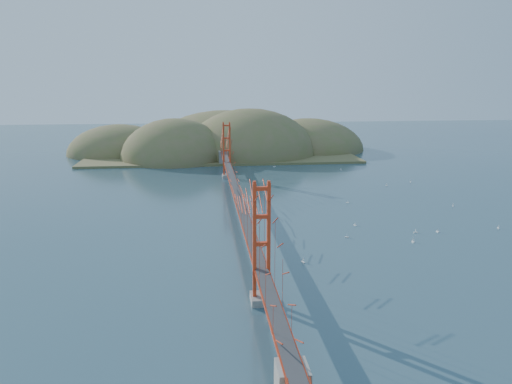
{
  "coord_description": "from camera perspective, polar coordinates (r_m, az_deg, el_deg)",
  "views": [
    {
      "loc": [
        -5.29,
        -73.17,
        20.73
      ],
      "look_at": [
        2.81,
        0.0,
        3.73
      ],
      "focal_mm": 35.0,
      "sensor_mm": 36.0,
      "label": 1
    }
  ],
  "objects": [
    {
      "name": "far_headlands",
      "position": [
        143.39,
        -3.26,
        4.67
      ],
      "size": [
        84.0,
        58.0,
        25.0
      ],
      "color": "brown",
      "rests_on": "ground"
    },
    {
      "name": "sailboat_8",
      "position": [
        100.47,
        14.7,
        0.75
      ],
      "size": [
        0.55,
        0.55,
        0.58
      ],
      "color": "white",
      "rests_on": "ground"
    },
    {
      "name": "sailboat_9",
      "position": [
        105.38,
        17.25,
        1.14
      ],
      "size": [
        0.47,
        0.5,
        0.56
      ],
      "color": "white",
      "rests_on": "ground"
    },
    {
      "name": "sailboat_0",
      "position": [
        72.89,
        20.06,
        -4.22
      ],
      "size": [
        0.46,
        0.53,
        0.61
      ],
      "color": "white",
      "rests_on": "ground"
    },
    {
      "name": "sailboat_5",
      "position": [
        77.92,
        25.97,
        -3.67
      ],
      "size": [
        0.5,
        0.53,
        0.59
      ],
      "color": "white",
      "rests_on": "ground"
    },
    {
      "name": "sailboat_2",
      "position": [
        71.58,
        17.77,
        -4.35
      ],
      "size": [
        0.55,
        0.5,
        0.62
      ],
      "color": "white",
      "rests_on": "ground"
    },
    {
      "name": "sailboat_6",
      "position": [
        67.31,
        10.34,
        -5.03
      ],
      "size": [
        0.55,
        0.55,
        0.61
      ],
      "color": "white",
      "rests_on": "ground"
    },
    {
      "name": "sailboat_3",
      "position": [
        93.01,
        0.81,
        0.23
      ],
      "size": [
        0.67,
        0.67,
        0.74
      ],
      "color": "white",
      "rests_on": "ground"
    },
    {
      "name": "sailboat_10",
      "position": [
        57.84,
        5.41,
        -7.9
      ],
      "size": [
        0.6,
        0.6,
        0.68
      ],
      "color": "white",
      "rests_on": "ground"
    },
    {
      "name": "sailboat_15",
      "position": [
        115.36,
        9.67,
        2.54
      ],
      "size": [
        0.51,
        0.51,
        0.56
      ],
      "color": "white",
      "rests_on": "ground"
    },
    {
      "name": "bridge",
      "position": [
        74.81,
        -2.16,
        2.43
      ],
      "size": [
        2.2,
        94.4,
        12.0
      ],
      "color": "gray",
      "rests_on": "ground"
    },
    {
      "name": "sailboat_1",
      "position": [
        72.82,
        11.26,
        -3.68
      ],
      "size": [
        0.55,
        0.55,
        0.6
      ],
      "color": "white",
      "rests_on": "ground"
    },
    {
      "name": "sailboat_12",
      "position": [
        118.24,
        2.11,
        2.98
      ],
      "size": [
        0.63,
        0.58,
        0.71
      ],
      "color": "white",
      "rests_on": "ground"
    },
    {
      "name": "sailboat_16",
      "position": [
        85.51,
        10.43,
        -1.15
      ],
      "size": [
        0.56,
        0.56,
        0.58
      ],
      "color": "white",
      "rests_on": "ground"
    },
    {
      "name": "sailboat_4",
      "position": [
        87.99,
        21.58,
        -1.46
      ],
      "size": [
        0.53,
        0.53,
        0.58
      ],
      "color": "white",
      "rests_on": "ground"
    },
    {
      "name": "ground",
      "position": [
        76.23,
        -2.1,
        -2.78
      ],
      "size": [
        320.0,
        320.0,
        0.0
      ],
      "primitive_type": "plane",
      "color": "#325464",
      "rests_on": "ground"
    },
    {
      "name": "sailboat_14",
      "position": [
        67.48,
        17.51,
        -5.38
      ],
      "size": [
        0.46,
        0.57,
        0.67
      ],
      "color": "white",
      "rests_on": "ground"
    }
  ]
}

